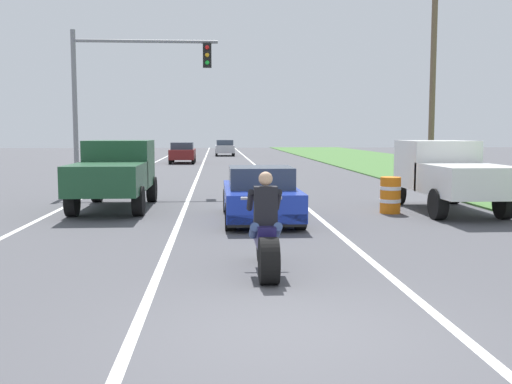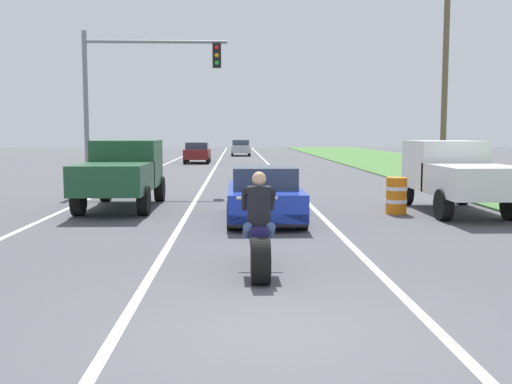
{
  "view_description": "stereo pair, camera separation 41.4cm",
  "coord_description": "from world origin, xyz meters",
  "px_view_note": "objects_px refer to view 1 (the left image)",
  "views": [
    {
      "loc": [
        -0.87,
        -6.42,
        2.23
      ],
      "look_at": [
        -0.05,
        5.79,
        1.0
      ],
      "focal_mm": 41.93,
      "sensor_mm": 36.0,
      "label": 1
    },
    {
      "loc": [
        -0.46,
        -6.44,
        2.23
      ],
      "look_at": [
        -0.05,
        5.79,
        1.0
      ],
      "focal_mm": 41.93,
      "sensor_mm": 36.0,
      "label": 2
    }
  ],
  "objects_px": {
    "distant_car_further_ahead": "(225,148)",
    "motorcycle_with_rider": "(266,237)",
    "pickup_truck_left_lane_dark_green": "(115,171)",
    "sports_car_blue": "(260,196)",
    "traffic_light_mast_near": "(121,83)",
    "pickup_truck_right_shoulder_white": "(448,172)",
    "distant_car_far_ahead": "(183,152)",
    "construction_barrel_nearest": "(390,195)"
  },
  "relations": [
    {
      "from": "pickup_truck_left_lane_dark_green",
      "to": "distant_car_far_ahead",
      "type": "height_order",
      "value": "pickup_truck_left_lane_dark_green"
    },
    {
      "from": "sports_car_blue",
      "to": "distant_car_further_ahead",
      "type": "distance_m",
      "value": 42.06
    },
    {
      "from": "construction_barrel_nearest",
      "to": "motorcycle_with_rider",
      "type": "bearing_deg",
      "value": -120.31
    },
    {
      "from": "pickup_truck_right_shoulder_white",
      "to": "pickup_truck_left_lane_dark_green",
      "type": "bearing_deg",
      "value": 172.69
    },
    {
      "from": "traffic_light_mast_near",
      "to": "distant_car_further_ahead",
      "type": "xyz_separation_m",
      "value": [
        4.38,
        34.15,
        -3.28
      ]
    },
    {
      "from": "sports_car_blue",
      "to": "traffic_light_mast_near",
      "type": "xyz_separation_m",
      "value": [
        -4.64,
        7.91,
        3.42
      ]
    },
    {
      "from": "pickup_truck_right_shoulder_white",
      "to": "construction_barrel_nearest",
      "type": "distance_m",
      "value": 1.85
    },
    {
      "from": "pickup_truck_left_lane_dark_green",
      "to": "traffic_light_mast_near",
      "type": "distance_m",
      "value": 6.09
    },
    {
      "from": "motorcycle_with_rider",
      "to": "pickup_truck_right_shoulder_white",
      "type": "distance_m",
      "value": 9.22
    },
    {
      "from": "pickup_truck_left_lane_dark_green",
      "to": "distant_car_far_ahead",
      "type": "relative_size",
      "value": 1.2
    },
    {
      "from": "distant_car_further_ahead",
      "to": "motorcycle_with_rider",
      "type": "bearing_deg",
      "value": -90.1
    },
    {
      "from": "construction_barrel_nearest",
      "to": "distant_car_further_ahead",
      "type": "bearing_deg",
      "value": 95.49
    },
    {
      "from": "sports_car_blue",
      "to": "traffic_light_mast_near",
      "type": "bearing_deg",
      "value": 120.4
    },
    {
      "from": "sports_car_blue",
      "to": "construction_barrel_nearest",
      "type": "distance_m",
      "value": 3.83
    },
    {
      "from": "pickup_truck_right_shoulder_white",
      "to": "distant_car_further_ahead",
      "type": "xyz_separation_m",
      "value": [
        -5.66,
        40.67,
        -0.33
      ]
    },
    {
      "from": "motorcycle_with_rider",
      "to": "pickup_truck_left_lane_dark_green",
      "type": "relative_size",
      "value": 0.46
    },
    {
      "from": "motorcycle_with_rider",
      "to": "pickup_truck_right_shoulder_white",
      "type": "relative_size",
      "value": 0.46
    },
    {
      "from": "pickup_truck_right_shoulder_white",
      "to": "traffic_light_mast_near",
      "type": "relative_size",
      "value": 0.8
    },
    {
      "from": "construction_barrel_nearest",
      "to": "distant_car_far_ahead",
      "type": "distance_m",
      "value": 28.39
    },
    {
      "from": "sports_car_blue",
      "to": "motorcycle_with_rider",
      "type": "bearing_deg",
      "value": -93.47
    },
    {
      "from": "pickup_truck_right_shoulder_white",
      "to": "distant_car_far_ahead",
      "type": "bearing_deg",
      "value": 108.19
    },
    {
      "from": "construction_barrel_nearest",
      "to": "distant_car_far_ahead",
      "type": "height_order",
      "value": "distant_car_far_ahead"
    },
    {
      "from": "distant_car_further_ahead",
      "to": "traffic_light_mast_near",
      "type": "bearing_deg",
      "value": -97.3
    },
    {
      "from": "motorcycle_with_rider",
      "to": "sports_car_blue",
      "type": "xyz_separation_m",
      "value": [
        0.35,
        5.8,
        0.04
      ]
    },
    {
      "from": "pickup_truck_right_shoulder_white",
      "to": "distant_car_far_ahead",
      "type": "distance_m",
      "value": 28.58
    },
    {
      "from": "pickup_truck_right_shoulder_white",
      "to": "traffic_light_mast_near",
      "type": "xyz_separation_m",
      "value": [
        -10.04,
        6.51,
        2.94
      ]
    },
    {
      "from": "pickup_truck_left_lane_dark_green",
      "to": "pickup_truck_right_shoulder_white",
      "type": "xyz_separation_m",
      "value": [
        9.45,
        -1.21,
        0.0
      ]
    },
    {
      "from": "motorcycle_with_rider",
      "to": "pickup_truck_right_shoulder_white",
      "type": "height_order",
      "value": "pickup_truck_right_shoulder_white"
    },
    {
      "from": "sports_car_blue",
      "to": "pickup_truck_right_shoulder_white",
      "type": "bearing_deg",
      "value": 14.5
    },
    {
      "from": "sports_car_blue",
      "to": "traffic_light_mast_near",
      "type": "distance_m",
      "value": 9.79
    },
    {
      "from": "sports_car_blue",
      "to": "distant_car_far_ahead",
      "type": "xyz_separation_m",
      "value": [
        -3.53,
        28.54,
        0.14
      ]
    },
    {
      "from": "distant_car_far_ahead",
      "to": "motorcycle_with_rider",
      "type": "bearing_deg",
      "value": -84.72
    },
    {
      "from": "motorcycle_with_rider",
      "to": "distant_car_further_ahead",
      "type": "xyz_separation_m",
      "value": [
        0.09,
        47.86,
        0.18
      ]
    },
    {
      "from": "motorcycle_with_rider",
      "to": "traffic_light_mast_near",
      "type": "xyz_separation_m",
      "value": [
        -4.29,
        13.71,
        3.46
      ]
    },
    {
      "from": "pickup_truck_left_lane_dark_green",
      "to": "distant_car_further_ahead",
      "type": "distance_m",
      "value": 39.64
    },
    {
      "from": "pickup_truck_right_shoulder_white",
      "to": "distant_car_further_ahead",
      "type": "distance_m",
      "value": 41.06
    },
    {
      "from": "motorcycle_with_rider",
      "to": "distant_car_further_ahead",
      "type": "height_order",
      "value": "motorcycle_with_rider"
    },
    {
      "from": "pickup_truck_left_lane_dark_green",
      "to": "pickup_truck_right_shoulder_white",
      "type": "height_order",
      "value": "same"
    },
    {
      "from": "sports_car_blue",
      "to": "distant_car_far_ahead",
      "type": "bearing_deg",
      "value": 97.04
    },
    {
      "from": "pickup_truck_right_shoulder_white",
      "to": "distant_car_far_ahead",
      "type": "height_order",
      "value": "pickup_truck_right_shoulder_white"
    },
    {
      "from": "traffic_light_mast_near",
      "to": "distant_car_further_ahead",
      "type": "height_order",
      "value": "traffic_light_mast_near"
    },
    {
      "from": "construction_barrel_nearest",
      "to": "distant_car_far_ahead",
      "type": "relative_size",
      "value": 0.25
    }
  ]
}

